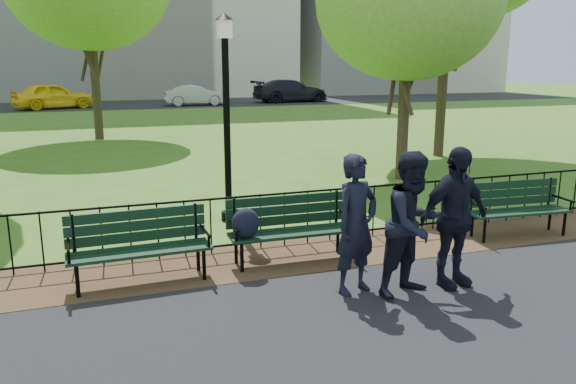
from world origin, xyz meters
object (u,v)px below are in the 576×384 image
object	(u,v)px
lamppost	(227,111)
sedan_silver	(195,95)
person_right	(454,217)
sedan_dark	(291,91)
park_bench_left_a	(139,239)
park_bench_right_a	(516,203)
person_mid	(413,224)
person_left	(356,224)
tree_near_e	(409,0)
park_bench_main	(274,222)
taxi	(53,96)

from	to	relation	value
lamppost	sedan_silver	bearing A→B (deg)	81.15
person_right	sedan_dark	bearing A→B (deg)	65.57
park_bench_left_a	park_bench_right_a	distance (m)	6.27
person_mid	person_right	distance (m)	0.65
person_left	sedan_silver	distance (m)	32.91
sedan_dark	park_bench_left_a	bearing A→B (deg)	152.83
lamppost	sedan_dark	size ratio (longest dim) A/B	0.66
park_bench_right_a	park_bench_left_a	bearing A→B (deg)	-175.11
tree_near_e	person_left	xyz separation A→B (m)	(-4.32, -6.22, -3.45)
park_bench_main	person_right	distance (m)	2.53
park_bench_main	person_right	bearing A→B (deg)	-36.87
park_bench_right_a	lamppost	world-z (taller)	lamppost
park_bench_main	park_bench_left_a	size ratio (longest dim) A/B	1.00
sedan_silver	person_right	bearing A→B (deg)	175.91
sedan_silver	person_mid	bearing A→B (deg)	174.80
person_mid	taxi	distance (m)	33.60
person_left	person_mid	distance (m)	0.71
taxi	sedan_silver	distance (m)	9.03
park_bench_left_a	park_bench_main	bearing A→B (deg)	-0.58
lamppost	sedan_silver	distance (m)	29.21
person_mid	sedan_dark	bearing A→B (deg)	56.35
sedan_silver	park_bench_main	bearing A→B (deg)	172.13
taxi	tree_near_e	bearing A→B (deg)	179.72
person_left	tree_near_e	bearing A→B (deg)	35.86
park_bench_main	person_mid	size ratio (longest dim) A/B	1.02
park_bench_main	tree_near_e	size ratio (longest dim) A/B	0.30
lamppost	tree_near_e	distance (m)	6.05
person_left	park_bench_left_a	bearing A→B (deg)	134.33
park_bench_main	park_bench_right_a	world-z (taller)	park_bench_main
tree_near_e	sedan_dark	world-z (taller)	tree_near_e
lamppost	taxi	world-z (taller)	lamppost
park_bench_main	park_bench_left_a	distance (m)	1.92
park_bench_left_a	person_right	distance (m)	4.19
park_bench_main	person_left	distance (m)	1.52
park_bench_right_a	tree_near_e	bearing A→B (deg)	87.02
park_bench_left_a	sedan_silver	distance (m)	32.05
person_right	sedan_silver	world-z (taller)	person_right
park_bench_right_a	tree_near_e	world-z (taller)	tree_near_e
park_bench_main	tree_near_e	distance (m)	7.92
park_bench_main	taxi	size ratio (longest dim) A/B	0.39
park_bench_right_a	sedan_silver	bearing A→B (deg)	94.41
park_bench_right_a	lamppost	xyz separation A→B (m)	(-4.43, 2.54, 1.47)
park_bench_main	sedan_dark	world-z (taller)	sedan_dark
sedan_silver	sedan_dark	size ratio (longest dim) A/B	0.75
park_bench_main	person_left	world-z (taller)	person_left
tree_near_e	sedan_silver	xyz separation A→B (m)	(-0.58, 26.47, -3.65)
park_bench_right_a	person_right	bearing A→B (deg)	-142.45
person_left	taxi	xyz separation A→B (m)	(-5.29, 32.78, -0.08)
person_mid	person_right	bearing A→B (deg)	-11.00
park_bench_left_a	park_bench_right_a	size ratio (longest dim) A/B	1.03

